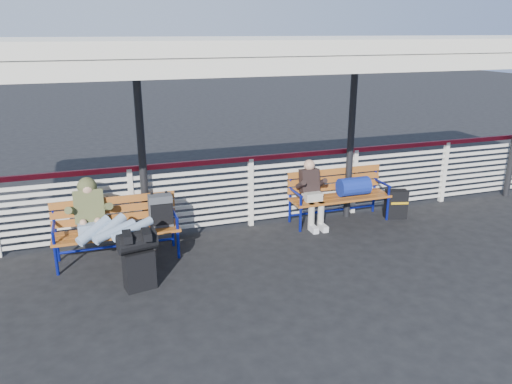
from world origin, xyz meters
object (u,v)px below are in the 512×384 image
object	(u,v)px
bench_right	(345,189)
suitcase_side	(396,204)
luggage_stack	(138,258)
bench_left	(131,219)
traveler_man	(106,224)
companion_person	(312,193)

from	to	relation	value
bench_right	suitcase_side	size ratio (longest dim) A/B	3.43
luggage_stack	bench_left	bearing A→B (deg)	78.02
bench_right	traveler_man	bearing A→B (deg)	-170.54
companion_person	suitcase_side	distance (m)	1.64
suitcase_side	bench_right	bearing A→B (deg)	-178.33
bench_right	suitcase_side	world-z (taller)	bench_right
traveler_man	suitcase_side	distance (m)	5.07
bench_left	companion_person	xyz separation A→B (m)	(3.07, 0.30, -0.01)
luggage_stack	traveler_man	bearing A→B (deg)	105.87
luggage_stack	companion_person	distance (m)	3.37
traveler_man	companion_person	size ratio (longest dim) A/B	1.43
bench_left	traveler_man	size ratio (longest dim) A/B	1.10
traveler_man	suitcase_side	world-z (taller)	traveler_man
bench_right	companion_person	distance (m)	0.67
traveler_man	companion_person	world-z (taller)	traveler_man
luggage_stack	bench_right	bearing A→B (deg)	9.21
bench_left	bench_right	world-z (taller)	bench_left
luggage_stack	bench_left	world-z (taller)	bench_left
luggage_stack	bench_right	size ratio (longest dim) A/B	0.45
bench_left	companion_person	bearing A→B (deg)	5.57
suitcase_side	luggage_stack	bearing A→B (deg)	-151.53
bench_left	traveler_man	distance (m)	0.51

